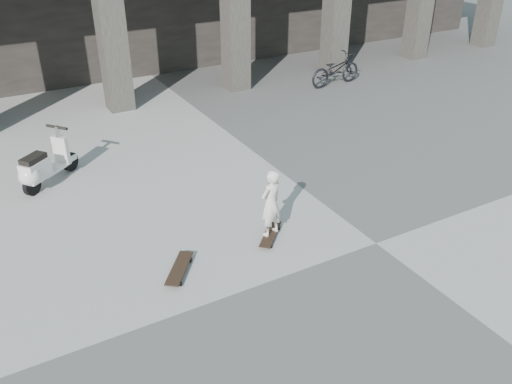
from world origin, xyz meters
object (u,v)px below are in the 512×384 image
child (271,203)px  bicycle (335,70)px  longboard (270,234)px  scooter (40,168)px  skateboard_spare (179,269)px

child → bicycle: child is taller
longboard → bicycle: (6.02, 6.28, 0.41)m
longboard → scooter: (-3.02, 3.75, 0.36)m
scooter → longboard: bearing=-90.2°
scooter → bicycle: size_ratio=0.71×
child → skateboard_spare: bearing=-13.0°
longboard → bicycle: 8.70m
longboard → skateboard_spare: 1.73m
child → bicycle: size_ratio=0.66×
skateboard_spare → scooter: bearing=56.0°
longboard → child: size_ratio=0.62×
child → scooter: bearing=-69.3°
scooter → bicycle: 9.38m
child → bicycle: 8.70m
longboard → skateboard_spare: skateboard_spare is taller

